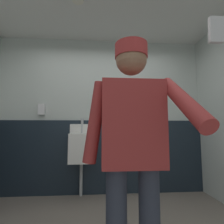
# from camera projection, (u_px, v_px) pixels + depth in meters

# --- Properties ---
(wall_back) EXTENTS (4.09, 0.12, 2.65)m
(wall_back) POSITION_uv_depth(u_px,v_px,m) (102.00, 114.00, 2.97)
(wall_back) COLOR silver
(wall_back) RESTS_ON ground_plane
(wainscot_band_back) EXTENTS (3.49, 0.03, 1.21)m
(wainscot_band_back) POSITION_uv_depth(u_px,v_px,m) (101.00, 156.00, 2.83)
(wainscot_band_back) COLOR #19232D
(wainscot_band_back) RESTS_ON ground_plane
(downlight_far) EXTENTS (0.14, 0.14, 0.03)m
(downlight_far) POSITION_uv_depth(u_px,v_px,m) (78.00, 0.00, 2.05)
(downlight_far) COLOR white
(urinal_solo) EXTENTS (0.40, 0.34, 1.24)m
(urinal_solo) POSITION_uv_depth(u_px,v_px,m) (81.00, 147.00, 2.68)
(urinal_solo) COLOR white
(urinal_solo) RESTS_ON ground_plane
(person) EXTENTS (0.64, 0.60, 1.68)m
(person) POSITION_uv_depth(u_px,v_px,m) (132.00, 141.00, 1.14)
(person) COLOR #2D3342
(person) RESTS_ON ground_plane
(cell_phone) EXTENTS (0.06, 0.03, 0.11)m
(cell_phone) POSITION_uv_depth(u_px,v_px,m) (216.00, 30.00, 0.71)
(cell_phone) COLOR silver
(soap_dispenser) EXTENTS (0.10, 0.07, 0.18)m
(soap_dispenser) POSITION_uv_depth(u_px,v_px,m) (42.00, 109.00, 2.81)
(soap_dispenser) COLOR silver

